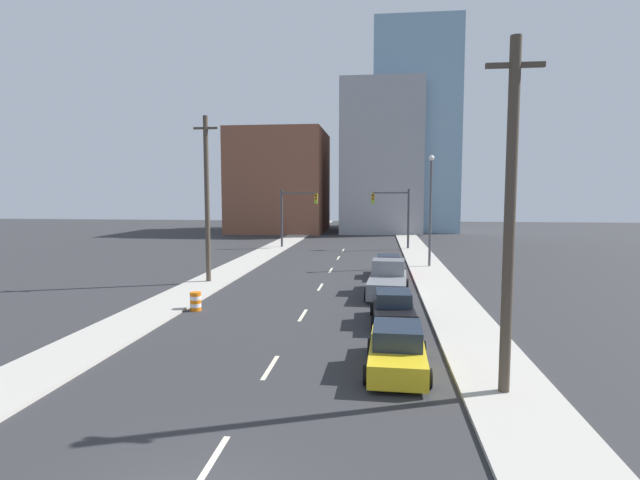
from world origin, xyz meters
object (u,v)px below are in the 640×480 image
sedan_black (393,309)px  sedan_red (388,267)px  traffic_signal_right (398,211)px  street_lamp (431,203)px  utility_pole_left_mid (207,199)px  traffic_barrel (196,301)px  traffic_signal_left (292,210)px  pickup_truck_gray (388,281)px  sedan_yellow (397,350)px  utility_pole_right_near (510,217)px

sedan_black → sedan_red: (0.03, 13.07, 0.02)m
traffic_signal_right → street_lamp: 13.27m
traffic_signal_right → sedan_black: size_ratio=1.47×
utility_pole_left_mid → traffic_barrel: (1.99, -7.69, -5.13)m
traffic_signal_left → pickup_truck_gray: 26.50m
utility_pole_left_mid → sedan_yellow: size_ratio=2.30×
traffic_barrel → street_lamp: (13.30, 16.46, 4.67)m
traffic_signal_right → sedan_yellow: size_ratio=1.35×
street_lamp → sedan_black: 18.68m
utility_pole_left_mid → street_lamp: 17.64m
sedan_yellow → sedan_red: sedan_red is taller
traffic_signal_right → utility_pole_right_near: utility_pole_right_near is taller
traffic_signal_right → traffic_barrel: size_ratio=6.76×
traffic_signal_right → utility_pole_left_mid: bearing=-121.2°
traffic_signal_left → traffic_signal_right: bearing=0.0°
traffic_barrel → sedan_yellow: (9.85, -7.44, 0.22)m
utility_pole_left_mid → pickup_truck_gray: utility_pole_left_mid is taller
traffic_signal_right → street_lamp: bearing=-81.1°
sedan_yellow → pickup_truck_gray: bearing=91.8°
utility_pole_right_near → utility_pole_left_mid: 22.56m
traffic_signal_left → street_lamp: 18.81m
traffic_signal_right → utility_pole_right_near: size_ratio=0.62×
utility_pole_left_mid → traffic_signal_right: bearing=58.8°
traffic_signal_right → sedan_yellow: (-1.40, -36.96, -3.44)m
sedan_yellow → sedan_black: (0.05, 6.08, -0.01)m
utility_pole_right_near → sedan_black: 9.61m
sedan_yellow → sedan_black: sedan_yellow is taller
utility_pole_right_near → sedan_yellow: bearing=149.3°
traffic_signal_right → utility_pole_right_near: 38.83m
utility_pole_left_mid → street_lamp: bearing=29.8°
traffic_signal_left → traffic_signal_right: same height
sedan_black → sedan_red: 13.07m
traffic_signal_right → sedan_yellow: traffic_signal_right is taller
traffic_signal_right → pickup_truck_gray: bearing=-93.5°
utility_pole_left_mid → utility_pole_right_near: bearing=-48.7°
utility_pole_right_near → utility_pole_left_mid: size_ratio=0.94×
utility_pole_right_near → sedan_yellow: 5.79m
sedan_red → pickup_truck_gray: bearing=-91.7°
traffic_signal_left → utility_pole_left_mid: bearing=-94.7°
pickup_truck_gray → traffic_barrel: bearing=-148.8°
traffic_signal_right → traffic_barrel: traffic_signal_right is taller
utility_pole_left_mid → sedan_yellow: bearing=-51.9°
traffic_barrel → pickup_truck_gray: (9.78, 5.19, 0.34)m
utility_pole_left_mid → pickup_truck_gray: (11.77, -2.49, -4.78)m
traffic_signal_left → sedan_red: traffic_signal_left is taller
utility_pole_left_mid → pickup_truck_gray: size_ratio=1.87×
street_lamp → sedan_red: bearing=-125.4°
street_lamp → pickup_truck_gray: 12.57m
traffic_barrel → sedan_yellow: size_ratio=0.20×
utility_pole_right_near → pickup_truck_gray: bearing=102.2°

